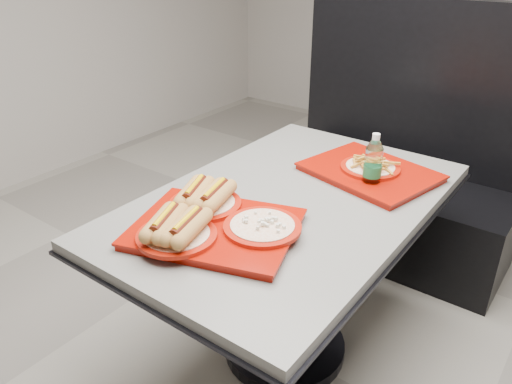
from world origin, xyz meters
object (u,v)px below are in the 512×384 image
Objects in this scene: tray_far at (370,169)px; water_bottle at (373,165)px; tray_near at (209,220)px; diner_table at (288,236)px; booth_bench at (395,180)px.

water_bottle is at bearing -62.92° from tray_far.
tray_near is 0.68m from water_bottle.
diner_table is 1.05× the size of booth_bench.
diner_table is at bearing 76.85° from tray_near.
booth_bench is at bearing 86.75° from tray_near.
booth_bench is 0.97m from water_bottle.
diner_table is 0.42m from water_bottle.
water_bottle is (0.28, 0.61, 0.05)m from tray_near.
tray_far is (0.15, -0.73, 0.38)m from booth_bench.
water_bottle is (0.20, -0.83, 0.44)m from booth_bench.
tray_far is at bearing 117.08° from water_bottle.
tray_near is at bearing -114.97° from water_bottle.
water_bottle is at bearing -76.36° from booth_bench.
tray_far is at bearing 71.85° from tray_near.
booth_bench reaches higher than diner_table.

